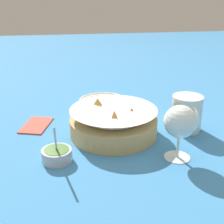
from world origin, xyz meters
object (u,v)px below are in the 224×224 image
sauce_cup (57,154)px  wine_glass (180,123)px  side_plate (102,101)px  food_basket (112,123)px  beer_mug (187,115)px

sauce_cup → wine_glass: size_ratio=0.80×
wine_glass → side_plate: 0.44m
wine_glass → food_basket: bearing=-137.1°
sauce_cup → side_plate: sauce_cup is taller
wine_glass → sauce_cup: bearing=-95.4°
side_plate → wine_glass: bearing=19.1°
sauce_cup → beer_mug: size_ratio=0.85×
food_basket → sauce_cup: size_ratio=2.25×
sauce_cup → beer_mug: 0.40m
sauce_cup → side_plate: (-0.38, 0.15, -0.01)m
food_basket → wine_glass: bearing=42.9°
food_basket → side_plate: (-0.26, -0.00, -0.03)m
food_basket → side_plate: food_basket is taller
sauce_cup → side_plate: size_ratio=0.62×
wine_glass → beer_mug: wine_glass is taller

